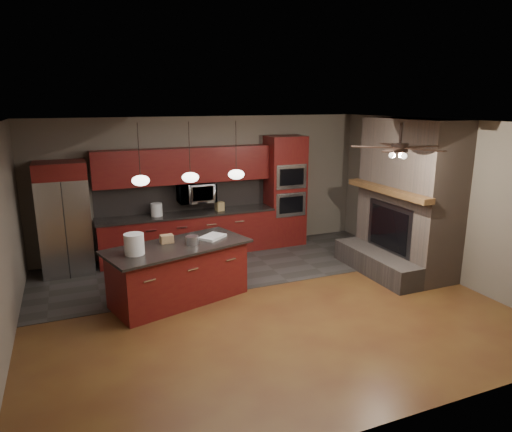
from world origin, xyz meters
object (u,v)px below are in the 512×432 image
kitchen_island (179,273)px  paint_tray (213,237)px  oven_tower (285,191)px  paint_can (192,240)px  cardboard_box (167,239)px  microwave (196,192)px  refrigerator (65,219)px  counter_bucket (157,210)px  white_bucket (134,244)px  counter_box (220,206)px

kitchen_island → paint_tray: size_ratio=5.87×
oven_tower → paint_can: oven_tower is taller
kitchen_island → cardboard_box: (-0.13, 0.19, 0.52)m
oven_tower → microwave: oven_tower is taller
microwave → refrigerator: bearing=-177.0°
paint_can → paint_tray: size_ratio=0.50×
oven_tower → counter_bucket: 2.80m
oven_tower → white_bucket: (-3.54, -2.24, -0.12)m
white_bucket → cardboard_box: (0.55, 0.38, -0.09)m
white_bucket → counter_bucket: 2.37m
paint_can → counter_bucket: (-0.15, 2.12, 0.04)m
oven_tower → microwave: (-1.98, 0.06, 0.11)m
oven_tower → cardboard_box: oven_tower is taller
refrigerator → kitchen_island: size_ratio=0.86×
refrigerator → counter_box: bearing=0.6°
counter_bucket → refrigerator: bearing=-177.2°
paint_tray → counter_bucket: (-0.55, 1.91, 0.09)m
paint_tray → counter_bucket: 1.99m
paint_tray → microwave: bearing=44.7°
kitchen_island → paint_tray: (0.62, 0.15, 0.48)m
refrigerator → counter_box: 2.95m
paint_tray → counter_box: counter_box is taller
microwave → cardboard_box: (-1.01, -1.93, -0.32)m
kitchen_island → paint_can: (0.22, -0.06, 0.52)m
paint_can → counter_bucket: 2.12m
microwave → kitchen_island: bearing=-112.7°
oven_tower → refrigerator: bearing=-179.1°
counter_bucket → counter_box: 1.28m
oven_tower → paint_can: bearing=-141.4°
cardboard_box → paint_tray: bearing=-6.4°
white_bucket → paint_can: white_bucket is taller
microwave → counter_box: microwave is taller
paint_tray → kitchen_island: bearing=156.5°
microwave → paint_can: microwave is taller
microwave → paint_can: (-0.67, -2.17, -0.31)m
counter_box → paint_tray: bearing=-124.3°
microwave → paint_tray: microwave is taller
kitchen_island → paint_can: 0.57m
counter_bucket → counter_box: bearing=-2.2°
counter_bucket → counter_box: (1.28, -0.05, -0.04)m
paint_tray → cardboard_box: (-0.75, 0.03, 0.04)m
kitchen_island → counter_box: 2.48m
kitchen_island → white_bucket: bearing=179.5°
paint_can → kitchen_island: bearing=165.6°
white_bucket → refrigerator: bearing=113.2°
white_bucket → paint_can: (0.89, 0.13, -0.09)m
microwave → counter_bucket: 0.86m
refrigerator → paint_tray: (2.23, -1.83, -0.09)m
kitchen_island → refrigerator: bearing=113.0°
counter_bucket → paint_tray: bearing=-73.9°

